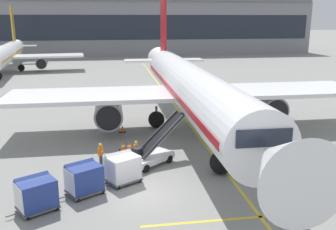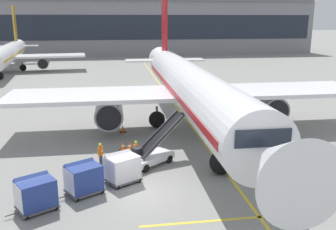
{
  "view_description": "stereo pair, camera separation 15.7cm",
  "coord_description": "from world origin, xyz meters",
  "px_view_note": "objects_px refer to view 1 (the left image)",
  "views": [
    {
      "loc": [
        -1.56,
        -20.26,
        10.2
      ],
      "look_at": [
        2.52,
        5.86,
        3.28
      ],
      "focal_mm": 39.55,
      "sensor_mm": 36.0,
      "label": 1
    },
    {
      "loc": [
        -1.4,
        -20.28,
        10.2
      ],
      "look_at": [
        2.52,
        5.86,
        3.28
      ],
      "focal_mm": 39.55,
      "sensor_mm": 36.0,
      "label": 2
    }
  ],
  "objects_px": {
    "parked_airplane": "(189,88)",
    "ground_crew_by_loader": "(101,153)",
    "baggage_cart_lead": "(122,168)",
    "safety_cone_engine_keepout": "(122,129)",
    "safety_cone_wingtip": "(129,147)",
    "distant_airplane": "(5,55)",
    "baggage_cart_second": "(84,178)",
    "baggage_cart_third": "(36,193)",
    "ground_crew_by_carts": "(136,151)",
    "safety_cone_nose_mark": "(123,146)",
    "belt_loader": "(153,152)"
  },
  "relations": [
    {
      "from": "parked_airplane",
      "to": "ground_crew_by_loader",
      "type": "distance_m",
      "value": 11.89
    },
    {
      "from": "baggage_cart_lead",
      "to": "safety_cone_engine_keepout",
      "type": "bearing_deg",
      "value": 88.07
    },
    {
      "from": "safety_cone_wingtip",
      "to": "distant_airplane",
      "type": "xyz_separation_m",
      "value": [
        -21.36,
        48.49,
        3.02
      ]
    },
    {
      "from": "baggage_cart_second",
      "to": "baggage_cart_lead",
      "type": "bearing_deg",
      "value": 28.19
    },
    {
      "from": "parked_airplane",
      "to": "baggage_cart_lead",
      "type": "height_order",
      "value": "parked_airplane"
    },
    {
      "from": "baggage_cart_third",
      "to": "ground_crew_by_loader",
      "type": "distance_m",
      "value": 6.64
    },
    {
      "from": "baggage_cart_second",
      "to": "distant_airplane",
      "type": "relative_size",
      "value": 0.07
    },
    {
      "from": "parked_airplane",
      "to": "distant_airplane",
      "type": "bearing_deg",
      "value": 122.32
    },
    {
      "from": "ground_crew_by_carts",
      "to": "parked_airplane",
      "type": "bearing_deg",
      "value": 55.29
    },
    {
      "from": "baggage_cart_third",
      "to": "ground_crew_by_carts",
      "type": "bearing_deg",
      "value": 44.94
    },
    {
      "from": "safety_cone_nose_mark",
      "to": "baggage_cart_lead",
      "type": "bearing_deg",
      "value": -92.52
    },
    {
      "from": "belt_loader",
      "to": "safety_cone_engine_keepout",
      "type": "bearing_deg",
      "value": 103.24
    },
    {
      "from": "parked_airplane",
      "to": "ground_crew_by_loader",
      "type": "xyz_separation_m",
      "value": [
        -8.1,
        -8.18,
        -2.97
      ]
    },
    {
      "from": "baggage_cart_lead",
      "to": "baggage_cart_third",
      "type": "distance_m",
      "value": 5.58
    },
    {
      "from": "belt_loader",
      "to": "baggage_cart_second",
      "type": "height_order",
      "value": "belt_loader"
    },
    {
      "from": "parked_airplane",
      "to": "ground_crew_by_carts",
      "type": "distance_m",
      "value": 10.25
    },
    {
      "from": "baggage_cart_third",
      "to": "safety_cone_nose_mark",
      "type": "bearing_deg",
      "value": 60.02
    },
    {
      "from": "baggage_cart_lead",
      "to": "ground_crew_by_carts",
      "type": "xyz_separation_m",
      "value": [
        1.09,
        2.96,
        -0.0
      ]
    },
    {
      "from": "parked_airplane",
      "to": "safety_cone_engine_keepout",
      "type": "height_order",
      "value": "parked_airplane"
    },
    {
      "from": "safety_cone_engine_keepout",
      "to": "safety_cone_wingtip",
      "type": "distance_m",
      "value": 5.21
    },
    {
      "from": "belt_loader",
      "to": "ground_crew_by_carts",
      "type": "height_order",
      "value": "belt_loader"
    },
    {
      "from": "parked_airplane",
      "to": "safety_cone_nose_mark",
      "type": "height_order",
      "value": "parked_airplane"
    },
    {
      "from": "belt_loader",
      "to": "safety_cone_nose_mark",
      "type": "relative_size",
      "value": 6.41
    },
    {
      "from": "baggage_cart_lead",
      "to": "baggage_cart_third",
      "type": "height_order",
      "value": "same"
    },
    {
      "from": "baggage_cart_lead",
      "to": "ground_crew_by_loader",
      "type": "xyz_separation_m",
      "value": [
        -1.42,
        2.84,
        -0.0
      ]
    },
    {
      "from": "baggage_cart_lead",
      "to": "ground_crew_by_carts",
      "type": "height_order",
      "value": "baggage_cart_lead"
    },
    {
      "from": "belt_loader",
      "to": "baggage_cart_lead",
      "type": "bearing_deg",
      "value": -128.8
    },
    {
      "from": "ground_crew_by_loader",
      "to": "baggage_cart_lead",
      "type": "bearing_deg",
      "value": -63.42
    },
    {
      "from": "parked_airplane",
      "to": "baggage_cart_second",
      "type": "distance_m",
      "value": 15.51
    },
    {
      "from": "ground_crew_by_loader",
      "to": "safety_cone_wingtip",
      "type": "distance_m",
      "value": 3.62
    },
    {
      "from": "baggage_cart_third",
      "to": "safety_cone_wingtip",
      "type": "relative_size",
      "value": 3.57
    },
    {
      "from": "safety_cone_wingtip",
      "to": "baggage_cart_lead",
      "type": "bearing_deg",
      "value": -97.42
    },
    {
      "from": "baggage_cart_lead",
      "to": "safety_cone_wingtip",
      "type": "relative_size",
      "value": 3.57
    },
    {
      "from": "safety_cone_engine_keepout",
      "to": "safety_cone_nose_mark",
      "type": "bearing_deg",
      "value": -91.25
    },
    {
      "from": "ground_crew_by_loader",
      "to": "distant_airplane",
      "type": "distance_m",
      "value": 54.85
    },
    {
      "from": "belt_loader",
      "to": "safety_cone_wingtip",
      "type": "xyz_separation_m",
      "value": [
        -1.52,
        2.86,
        -0.54
      ]
    },
    {
      "from": "ground_crew_by_loader",
      "to": "safety_cone_engine_keepout",
      "type": "height_order",
      "value": "ground_crew_by_loader"
    },
    {
      "from": "distant_airplane",
      "to": "parked_airplane",
      "type": "bearing_deg",
      "value": -57.68
    },
    {
      "from": "parked_airplane",
      "to": "ground_crew_by_loader",
      "type": "relative_size",
      "value": 24.91
    },
    {
      "from": "baggage_cart_third",
      "to": "safety_cone_engine_keepout",
      "type": "bearing_deg",
      "value": 69.53
    },
    {
      "from": "safety_cone_nose_mark",
      "to": "safety_cone_wingtip",
      "type": "bearing_deg",
      "value": -16.28
    },
    {
      "from": "safety_cone_nose_mark",
      "to": "safety_cone_engine_keepout",
      "type": "bearing_deg",
      "value": 88.75
    },
    {
      "from": "ground_crew_by_carts",
      "to": "safety_cone_engine_keepout",
      "type": "distance_m",
      "value": 7.98
    },
    {
      "from": "belt_loader",
      "to": "safety_cone_engine_keepout",
      "type": "height_order",
      "value": "belt_loader"
    },
    {
      "from": "parked_airplane",
      "to": "ground_crew_by_carts",
      "type": "height_order",
      "value": "parked_airplane"
    },
    {
      "from": "ground_crew_by_carts",
      "to": "safety_cone_wingtip",
      "type": "bearing_deg",
      "value": 97.3
    },
    {
      "from": "ground_crew_by_loader",
      "to": "distant_airplane",
      "type": "height_order",
      "value": "distant_airplane"
    },
    {
      "from": "belt_loader",
      "to": "baggage_cart_lead",
      "type": "distance_m",
      "value": 3.61
    },
    {
      "from": "baggage_cart_lead",
      "to": "safety_cone_nose_mark",
      "type": "height_order",
      "value": "baggage_cart_lead"
    },
    {
      "from": "parked_airplane",
      "to": "baggage_cart_second",
      "type": "bearing_deg",
      "value": -126.28
    }
  ]
}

